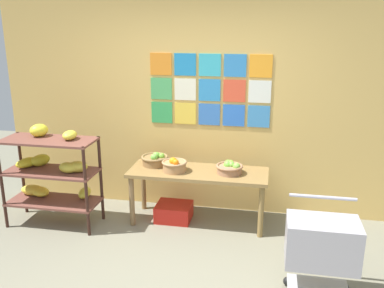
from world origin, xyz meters
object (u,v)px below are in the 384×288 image
(fruit_basket_back_right, at_px, (174,165))
(produce_crate_under_table, at_px, (174,212))
(shopping_cart, at_px, (322,245))
(fruit_basket_centre, at_px, (230,168))
(fruit_basket_left, at_px, (155,159))
(display_table, at_px, (198,177))
(banana_shelf_unit, at_px, (51,170))

(fruit_basket_back_right, height_order, produce_crate_under_table, fruit_basket_back_right)
(produce_crate_under_table, height_order, shopping_cart, shopping_cart)
(fruit_basket_centre, xyz_separation_m, shopping_cart, (0.90, -1.21, -0.20))
(fruit_basket_back_right, distance_m, fruit_basket_left, 0.33)
(display_table, distance_m, fruit_basket_left, 0.57)
(fruit_basket_centre, relative_size, produce_crate_under_table, 0.74)
(display_table, bearing_deg, fruit_basket_left, 168.83)
(fruit_basket_back_right, height_order, fruit_basket_left, fruit_basket_back_right)
(banana_shelf_unit, xyz_separation_m, produce_crate_under_table, (1.38, 0.31, -0.55))
(fruit_basket_centre, xyz_separation_m, produce_crate_under_table, (-0.66, 0.01, -0.61))
(display_table, bearing_deg, fruit_basket_back_right, -165.80)
(display_table, bearing_deg, banana_shelf_unit, -169.34)
(fruit_basket_left, xyz_separation_m, produce_crate_under_table, (0.25, -0.11, -0.62))
(display_table, height_order, produce_crate_under_table, display_table)
(banana_shelf_unit, relative_size, produce_crate_under_table, 2.83)
(fruit_basket_left, bearing_deg, fruit_basket_back_right, -32.27)
(display_table, xyz_separation_m, fruit_basket_back_right, (-0.27, -0.07, 0.16))
(banana_shelf_unit, distance_m, fruit_basket_back_right, 1.43)
(produce_crate_under_table, bearing_deg, fruit_basket_left, 156.53)
(display_table, bearing_deg, shopping_cart, -43.98)
(display_table, relative_size, fruit_basket_centre, 5.20)
(banana_shelf_unit, xyz_separation_m, fruit_basket_back_right, (1.41, 0.25, 0.07))
(fruit_basket_left, bearing_deg, banana_shelf_unit, -159.55)
(produce_crate_under_table, distance_m, shopping_cart, 2.02)
(display_table, height_order, shopping_cart, shopping_cart)
(fruit_basket_back_right, distance_m, produce_crate_under_table, 0.62)
(fruit_basket_back_right, xyz_separation_m, produce_crate_under_table, (-0.03, 0.07, -0.62))
(fruit_basket_centre, height_order, produce_crate_under_table, fruit_basket_centre)
(fruit_basket_centre, bearing_deg, display_table, 178.59)
(display_table, xyz_separation_m, produce_crate_under_table, (-0.30, -0.00, -0.46))
(fruit_basket_left, bearing_deg, fruit_basket_centre, -7.30)
(fruit_basket_back_right, relative_size, fruit_basket_left, 0.89)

